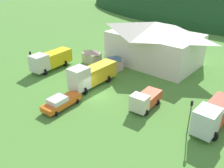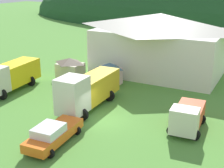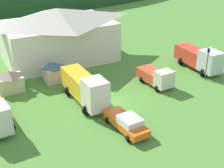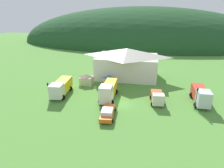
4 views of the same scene
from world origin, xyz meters
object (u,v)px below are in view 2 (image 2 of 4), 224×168
at_px(heavy_rig_striped, 87,89).
at_px(depot_building, 160,43).
at_px(play_shed_cream, 70,68).
at_px(traffic_cone_near_pickup, 59,125).
at_px(light_truck_cream, 187,116).
at_px(flatbed_truck_yellow, 9,75).
at_px(service_pickup_orange, 53,134).
at_px(play_shed_pink, 110,73).

bearing_deg(heavy_rig_striped, depot_building, 171.37).
bearing_deg(depot_building, play_shed_cream, -140.10).
bearing_deg(traffic_cone_near_pickup, light_truck_cream, 22.87).
bearing_deg(play_shed_cream, heavy_rig_striped, -45.41).
xyz_separation_m(flatbed_truck_yellow, heavy_rig_striped, (9.96, -0.09, 0.13)).
distance_m(depot_building, traffic_cone_near_pickup, 18.68).
bearing_deg(heavy_rig_striped, traffic_cone_near_pickup, -5.18).
relative_size(depot_building, traffic_cone_near_pickup, 25.90).
bearing_deg(flatbed_truck_yellow, heavy_rig_striped, 84.82).
relative_size(play_shed_cream, heavy_rig_striped, 0.38).
relative_size(light_truck_cream, traffic_cone_near_pickup, 8.13).
bearing_deg(light_truck_cream, play_shed_cream, -117.35).
bearing_deg(light_truck_cream, flatbed_truck_yellow, -94.68).
distance_m(heavy_rig_striped, service_pickup_orange, 7.03).
xyz_separation_m(play_shed_pink, light_truck_cream, (10.76, -6.96, -0.14)).
bearing_deg(flatbed_truck_yellow, play_shed_cream, 149.62).
bearing_deg(light_truck_cream, service_pickup_orange, -54.34).
bearing_deg(flatbed_truck_yellow, light_truck_cream, 85.02).
relative_size(play_shed_pink, light_truck_cream, 0.50).
height_order(play_shed_pink, traffic_cone_near_pickup, play_shed_pink).
bearing_deg(depot_building, service_pickup_orange, -91.70).
distance_m(light_truck_cream, traffic_cone_near_pickup, 10.60).
bearing_deg(depot_building, flatbed_truck_yellow, -130.39).
xyz_separation_m(depot_building, play_shed_pink, (-3.26, -7.08, -2.54)).
relative_size(heavy_rig_striped, traffic_cone_near_pickup, 13.22).
bearing_deg(heavy_rig_striped, play_shed_cream, -136.32).
xyz_separation_m(flatbed_truck_yellow, light_truck_cream, (19.36, -0.10, -0.56)).
bearing_deg(traffic_cone_near_pickup, service_pickup_orange, -59.73).
relative_size(depot_building, play_shed_pink, 6.31).
height_order(play_shed_cream, heavy_rig_striped, heavy_rig_striped).
relative_size(depot_building, service_pickup_orange, 2.97).
xyz_separation_m(play_shed_cream, flatbed_truck_yellow, (-3.24, -6.73, 0.44)).
bearing_deg(play_shed_cream, play_shed_pink, 1.38).
bearing_deg(service_pickup_orange, traffic_cone_near_pickup, -153.55).
distance_m(depot_building, flatbed_truck_yellow, 18.43).
relative_size(play_shed_pink, service_pickup_orange, 0.47).
bearing_deg(play_shed_pink, play_shed_cream, -178.62).
relative_size(play_shed_cream, flatbed_truck_yellow, 0.40).
height_order(play_shed_cream, traffic_cone_near_pickup, play_shed_cream).
distance_m(play_shed_cream, traffic_cone_near_pickup, 12.74).
bearing_deg(heavy_rig_striped, light_truck_cream, 89.00).
bearing_deg(service_pickup_orange, play_shed_pink, -172.95).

